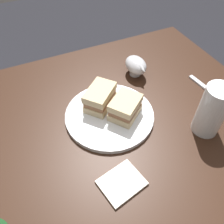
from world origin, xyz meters
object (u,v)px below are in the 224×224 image
(sandwich_half_right, at_px, (100,97))
(gravy_boat, at_px, (136,65))
(sandwich_half_left, at_px, (125,108))
(fork, at_px, (208,89))
(napkin, at_px, (122,183))
(pint_glass, at_px, (211,113))
(plate, at_px, (110,115))

(sandwich_half_right, bearing_deg, gravy_boat, -150.78)
(sandwich_half_left, bearing_deg, fork, 178.23)
(sandwich_half_right, height_order, fork, sandwich_half_right)
(sandwich_half_left, bearing_deg, napkin, 60.98)
(pint_glass, distance_m, gravy_boat, 0.34)
(plate, bearing_deg, sandwich_half_right, -76.49)
(sandwich_half_right, relative_size, gravy_boat, 1.14)
(sandwich_half_left, height_order, fork, sandwich_half_left)
(gravy_boat, bearing_deg, fork, 135.58)
(plate, relative_size, pint_glass, 1.73)
(gravy_boat, xyz_separation_m, fork, (-0.20, 0.19, -0.04))
(sandwich_half_left, distance_m, gravy_boat, 0.23)
(plate, distance_m, napkin, 0.24)
(sandwich_half_left, xyz_separation_m, fork, (-0.34, 0.01, -0.04))
(plate, bearing_deg, sandwich_half_left, 150.50)
(sandwich_half_right, distance_m, napkin, 0.28)
(napkin, bearing_deg, pint_glass, -170.30)
(sandwich_half_left, relative_size, napkin, 1.15)
(sandwich_half_right, xyz_separation_m, gravy_boat, (-0.20, -0.11, -0.01))
(gravy_boat, bearing_deg, pint_glass, 101.43)
(gravy_boat, bearing_deg, sandwich_half_right, 29.22)
(plate, height_order, gravy_boat, gravy_boat)
(sandwich_half_left, bearing_deg, sandwich_half_right, -52.99)
(fork, bearing_deg, napkin, 107.09)
(pint_glass, height_order, gravy_boat, pint_glass)
(sandwich_half_left, height_order, napkin, sandwich_half_left)
(sandwich_half_right, height_order, napkin, sandwich_half_right)
(pint_glass, height_order, napkin, pint_glass)
(gravy_boat, relative_size, napkin, 1.05)
(plate, distance_m, fork, 0.38)
(sandwich_half_left, xyz_separation_m, pint_glass, (-0.21, 0.15, 0.02))
(plate, distance_m, sandwich_half_right, 0.07)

